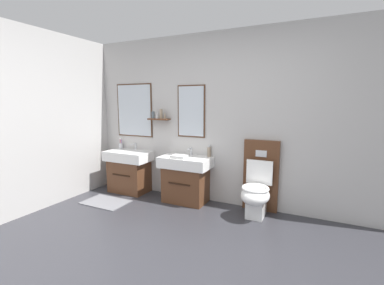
{
  "coord_description": "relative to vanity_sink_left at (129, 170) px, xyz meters",
  "views": [
    {
      "loc": [
        1.18,
        -1.61,
        1.52
      ],
      "look_at": [
        -0.48,
        1.83,
        0.93
      ],
      "focal_mm": 24.83,
      "sensor_mm": 36.0,
      "label": 1
    }
  ],
  "objects": [
    {
      "name": "wall_back",
      "position": [
        1.67,
        0.25,
        0.89
      ],
      "size": [
        4.9,
        0.27,
        2.52
      ],
      "color": "#B7B5B2",
      "rests_on": "ground"
    },
    {
      "name": "bath_mat",
      "position": [
        0.0,
        -0.58,
        -0.37
      ],
      "size": [
        0.68,
        0.44,
        0.01
      ],
      "primitive_type": "cube",
      "color": "slate",
      "rests_on": "ground"
    },
    {
      "name": "vanity_sink_left",
      "position": [
        0.0,
        0.0,
        0.0
      ],
      "size": [
        0.76,
        0.47,
        0.7
      ],
      "color": "#56331E",
      "rests_on": "ground"
    },
    {
      "name": "tap_on_left_sink",
      "position": [
        0.0,
        0.17,
        0.4
      ],
      "size": [
        0.03,
        0.13,
        0.11
      ],
      "color": "silver",
      "rests_on": "vanity_sink_left"
    },
    {
      "name": "vanity_sink_right",
      "position": [
        1.08,
        0.0,
        0.0
      ],
      "size": [
        0.76,
        0.47,
        0.7
      ],
      "color": "#56331E",
      "rests_on": "ground"
    },
    {
      "name": "tap_on_right_sink",
      "position": [
        1.08,
        0.17,
        0.4
      ],
      "size": [
        0.03,
        0.13,
        0.11
      ],
      "color": "silver",
      "rests_on": "vanity_sink_right"
    },
    {
      "name": "toilet",
      "position": [
        2.17,
        -0.01,
        0.0
      ],
      "size": [
        0.48,
        0.62,
        1.0
      ],
      "color": "#56331E",
      "rests_on": "ground"
    },
    {
      "name": "toothbrush_cup",
      "position": [
        -0.3,
        0.16,
        0.38
      ],
      "size": [
        0.07,
        0.07,
        0.2
      ],
      "color": "silver",
      "rests_on": "vanity_sink_left"
    },
    {
      "name": "soap_dispenser",
      "position": [
        1.39,
        0.17,
        0.4
      ],
      "size": [
        0.06,
        0.06,
        0.18
      ],
      "color": "gray",
      "rests_on": "vanity_sink_right"
    },
    {
      "name": "folded_hand_towel",
      "position": [
        1.04,
        -0.13,
        0.35
      ],
      "size": [
        0.22,
        0.16,
        0.04
      ],
      "primitive_type": "cube",
      "color": "white",
      "rests_on": "vanity_sink_right"
    }
  ]
}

